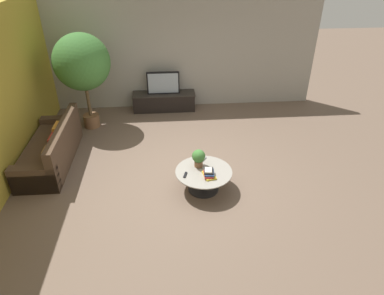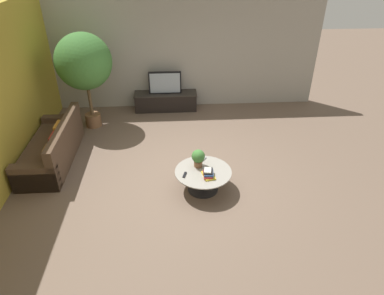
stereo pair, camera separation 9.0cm
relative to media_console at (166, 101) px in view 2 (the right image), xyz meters
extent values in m
plane|color=brown|center=(0.36, -2.94, -0.24)|extent=(24.00, 24.00, 0.00)
cube|color=#A39E93|center=(0.36, 0.32, 1.26)|extent=(7.40, 0.12, 3.00)
cube|color=black|center=(0.00, 0.00, -0.01)|extent=(1.63, 0.48, 0.47)
cube|color=#2D2823|center=(0.00, 0.00, 0.22)|extent=(1.66, 0.50, 0.02)
cube|color=black|center=(0.00, 0.00, 0.52)|extent=(0.85, 0.08, 0.58)
cube|color=#99A8B7|center=(0.00, -0.04, 0.52)|extent=(0.78, 0.00, 0.53)
cube|color=black|center=(0.00, 0.00, 0.24)|extent=(0.25, 0.13, 0.02)
cylinder|color=black|center=(0.69, -3.53, -0.23)|extent=(0.57, 0.57, 0.02)
cylinder|color=black|center=(0.69, -3.53, -0.05)|extent=(0.10, 0.10, 0.39)
cylinder|color=gray|center=(0.69, -3.53, 0.15)|extent=(1.03, 1.03, 0.02)
cube|color=#4C3828|center=(-2.37, -2.37, -0.03)|extent=(0.84, 2.19, 0.42)
cube|color=#4C3828|center=(-2.03, -2.37, 0.39)|extent=(0.16, 2.19, 0.42)
cube|color=#4C3828|center=(-2.37, -1.37, 0.03)|extent=(0.84, 0.20, 0.54)
cube|color=#4C3828|center=(-2.37, -3.36, 0.03)|extent=(0.84, 0.20, 0.54)
cube|color=#422D1E|center=(-2.19, -1.77, 0.32)|extent=(0.15, 0.32, 0.30)
cube|color=orange|center=(-2.19, -2.17, 0.34)|extent=(0.14, 0.37, 0.34)
cube|color=#B23328|center=(-2.19, -2.57, 0.32)|extent=(0.16, 0.33, 0.31)
cube|color=olive|center=(-2.19, -2.96, 0.30)|extent=(0.13, 0.28, 0.26)
cylinder|color=brown|center=(-1.79, -0.84, -0.09)|extent=(0.38, 0.38, 0.31)
cylinder|color=brown|center=(-1.79, -0.84, 0.40)|extent=(0.08, 0.08, 0.67)
ellipsoid|color=#3D7533|center=(-1.79, -0.84, 1.38)|extent=(1.27, 1.27, 1.28)
cylinder|color=brown|center=(0.61, -3.37, 0.22)|extent=(0.16, 0.16, 0.12)
sphere|color=#3D7533|center=(0.61, -3.37, 0.38)|extent=(0.24, 0.24, 0.24)
cube|color=gold|center=(0.76, -3.68, 0.18)|extent=(0.24, 0.32, 0.03)
cube|color=#A32823|center=(0.75, -3.69, 0.20)|extent=(0.15, 0.26, 0.03)
cube|color=#2D4C84|center=(0.76, -3.68, 0.23)|extent=(0.18, 0.23, 0.04)
cube|color=#232326|center=(0.76, -3.67, 0.27)|extent=(0.18, 0.22, 0.03)
cube|color=beige|center=(0.75, -3.68, 0.29)|extent=(0.14, 0.18, 0.02)
cube|color=black|center=(0.35, -3.63, 0.17)|extent=(0.08, 0.16, 0.02)
cube|color=gray|center=(0.73, -3.16, 0.17)|extent=(0.12, 0.15, 0.02)
camera|label=1|loc=(0.07, -8.52, 3.75)|focal=32.00mm
camera|label=2|loc=(0.16, -8.53, 3.75)|focal=32.00mm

